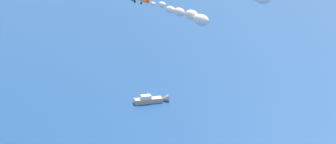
# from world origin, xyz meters

# --- Properties ---
(motorboat_near_centre) EXTENTS (11.11, 5.18, 3.12)m
(motorboat_near_centre) POSITION_xyz_m (-2.99, 40.03, 0.84)
(motorboat_near_centre) COLOR #9E9993
(motorboat_near_centre) RESTS_ON ground_plane
(smoke_trail_lead) EXTENTS (12.59, 20.19, 3.07)m
(smoke_trail_lead) POSITION_xyz_m (3.53, -20.58, 41.48)
(smoke_trail_lead) COLOR silver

